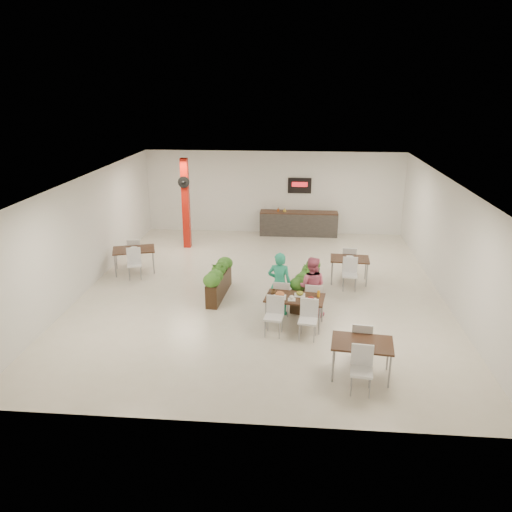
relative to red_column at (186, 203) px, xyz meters
The scene contains 12 objects.
ground 5.11m from the red_column, 51.64° to the right, with size 12.00×12.00×0.00m, color beige.
room_shell 4.85m from the red_column, 51.64° to the right, with size 10.10×12.10×3.22m.
red_column is the anchor object (origin of this frame).
service_counter 4.56m from the red_column, 25.00° to the left, with size 3.00×0.64×2.20m.
main_table 7.20m from the red_column, 56.55° to the right, with size 1.50×1.77×0.92m.
diner_man 6.42m from the red_column, 56.23° to the right, with size 0.60×0.39×1.65m, color #27AA81.
diner_woman 6.90m from the red_column, 50.66° to the right, with size 0.76×0.59×1.55m, color #DA6181.
planter_left 4.81m from the red_column, 66.91° to the right, with size 0.52×1.98×1.03m.
planter_right 6.22m from the red_column, 46.32° to the right, with size 0.82×1.94×1.04m.
side_table_a 3.04m from the red_column, 112.57° to the right, with size 1.46×1.67×0.92m.
side_table_b 6.34m from the red_column, 28.18° to the right, with size 1.17×1.64×0.92m.
side_table_c 9.70m from the red_column, 56.69° to the right, with size 1.28×1.66×0.92m.
Camera 1 is at (0.95, -13.20, 5.57)m, focal length 35.00 mm.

